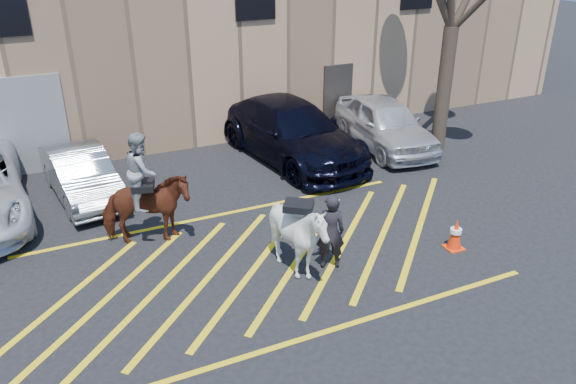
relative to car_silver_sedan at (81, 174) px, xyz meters
name	(u,v)px	position (x,y,z in m)	size (l,w,h in m)	color
ground	(252,258)	(2.86, -4.69, -0.64)	(90.00, 90.00, 0.00)	black
car_silver_sedan	(81,174)	(0.00, 0.00, 0.00)	(1.35, 3.88, 1.28)	gray
car_blue_suv	(291,131)	(6.11, 0.23, 0.22)	(2.41, 5.93, 1.72)	black
car_white_suv	(385,123)	(9.23, -0.15, 0.15)	(1.86, 4.62, 1.57)	silver
handler	(330,232)	(4.23, -5.66, 0.18)	(0.60, 0.39, 1.64)	black
warehouse	(127,12)	(2.85, 7.30, 3.01)	(32.42, 10.20, 7.30)	tan
hatching_zone	(257,265)	(2.86, -4.99, -0.63)	(12.60, 5.12, 0.01)	yellow
mounted_bay	(145,200)	(1.04, -3.08, 0.41)	(2.13, 1.39, 2.60)	#622A17
saddled_white	(298,236)	(3.52, -5.61, 0.23)	(2.04, 2.09, 1.73)	silver
traffic_cone	(456,234)	(7.07, -6.18, -0.27)	(0.40, 0.40, 0.73)	#FF3B0A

